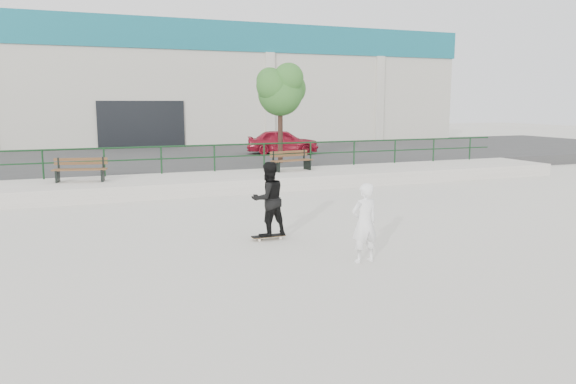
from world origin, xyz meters
name	(u,v)px	position (x,y,z in m)	size (l,w,h in m)	color
ground	(301,259)	(0.00, 0.00, 0.00)	(120.00, 120.00, 0.00)	silver
ledge	(197,184)	(0.00, 9.50, 0.25)	(30.00, 3.00, 0.50)	beige
parking_strip	(159,161)	(0.00, 18.00, 0.25)	(60.00, 14.00, 0.50)	#383838
railing	(188,153)	(0.00, 10.80, 1.24)	(28.00, 0.06, 1.03)	#153B1D
commercial_building	(125,81)	(0.00, 31.99, 4.58)	(44.20, 16.33, 8.00)	beige
bench_left	(80,170)	(-3.84, 9.74, 0.89)	(1.78, 0.84, 0.79)	#50331B
bench_right	(291,161)	(3.81, 9.94, 0.88)	(1.73, 0.76, 0.77)	#50331B
tree	(281,88)	(4.48, 12.81, 3.69)	(2.39, 2.13, 4.26)	#3F291F
red_car	(283,141)	(6.12, 16.82, 1.12)	(1.47, 3.66, 1.25)	maroon
skateboard	(268,236)	(-0.05, 1.80, 0.07)	(0.79, 0.23, 0.09)	black
standing_skater	(268,199)	(-0.05, 1.80, 0.94)	(0.82, 0.64, 1.69)	black
seated_skater	(364,223)	(1.06, -0.62, 0.78)	(0.57, 0.38, 1.57)	white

